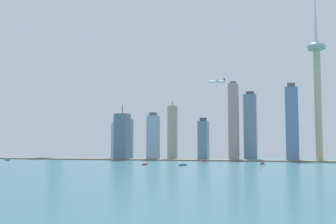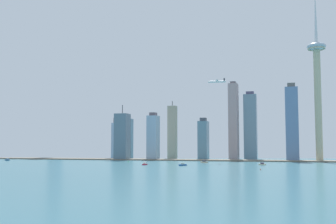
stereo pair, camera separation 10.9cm
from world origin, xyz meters
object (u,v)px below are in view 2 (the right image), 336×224
at_px(skyscraper_5, 172,132).
at_px(boat_2, 183,165).
at_px(skyscraper_10, 122,137).
at_px(skyscraper_1, 203,140).
at_px(skyscraper_3, 153,137).
at_px(skyscraper_2, 129,139).
at_px(boat_0, 7,160).
at_px(channel_buoy_2, 261,169).
at_px(skyscraper_6, 250,126).
at_px(skyscraper_9, 234,121).
at_px(skyscraper_0, 56,123).
at_px(channel_buoy_1, 128,161).
at_px(skyscraper_8, 116,140).
at_px(skyscraper_7, 292,123).
at_px(boat_1, 204,162).
at_px(observation_tower, 317,78).
at_px(boat_4, 145,164).
at_px(boat_6, 262,164).
at_px(airplane, 217,82).

relative_size(skyscraper_5, boat_2, 8.88).
distance_m(skyscraper_10, boat_2, 293.75).
bearing_deg(skyscraper_1, skyscraper_3, -162.35).
bearing_deg(skyscraper_2, skyscraper_3, -16.51).
distance_m(boat_0, channel_buoy_2, 563.03).
xyz_separation_m(skyscraper_3, boat_0, (-271.54, -128.85, -46.91)).
height_order(skyscraper_6, skyscraper_9, skyscraper_9).
distance_m(skyscraper_0, skyscraper_3, 282.03).
distance_m(skyscraper_1, channel_buoy_1, 204.02).
bearing_deg(skyscraper_9, skyscraper_2, -171.13).
relative_size(skyscraper_1, skyscraper_8, 0.94).
xyz_separation_m(skyscraper_7, skyscraper_10, (-347.20, -30.56, -24.80)).
bearing_deg(skyscraper_8, boat_1, -36.02).
bearing_deg(observation_tower, boat_4, -140.26).
distance_m(skyscraper_0, skyscraper_2, 216.47).
relative_size(skyscraper_0, skyscraper_5, 1.33).
bearing_deg(channel_buoy_2, skyscraper_9, 103.18).
relative_size(skyscraper_0, boat_6, 14.76).
bearing_deg(channel_buoy_1, observation_tower, 19.27).
relative_size(skyscraper_3, skyscraper_10, 0.87).
height_order(observation_tower, channel_buoy_1, observation_tower).
distance_m(skyscraper_9, channel_buoy_1, 267.19).
bearing_deg(skyscraper_6, boat_4, -112.56).
bearing_deg(skyscraper_6, airplane, -109.84).
xyz_separation_m(skyscraper_3, channel_buoy_2, (255.22, -327.67, -47.75)).
relative_size(skyscraper_0, boat_4, 13.08).
xyz_separation_m(skyscraper_0, boat_1, (416.11, -185.60, -83.87)).
distance_m(observation_tower, skyscraper_9, 201.35).
height_order(boat_4, boat_6, boat_6).
bearing_deg(skyscraper_9, channel_buoy_2, -76.82).
xyz_separation_m(boat_2, airplane, (17.97, 181.81, 151.35)).
bearing_deg(boat_1, boat_4, 103.53).
bearing_deg(airplane, skyscraper_9, -105.25).
xyz_separation_m(boat_2, channel_buoy_2, (120.97, -80.97, -0.58)).
xyz_separation_m(skyscraper_8, channel_buoy_2, (364.10, -376.68, -43.25)).
distance_m(boat_4, channel_buoy_1, 124.74).
relative_size(skyscraper_5, skyscraper_10, 1.13).
relative_size(observation_tower, skyscraper_6, 2.27).
bearing_deg(skyscraper_9, channel_buoy_1, -130.40).
xyz_separation_m(channel_buoy_1, channel_buoy_2, (254.43, -189.11, -0.21)).
bearing_deg(channel_buoy_1, boat_1, 2.24).
bearing_deg(skyscraper_1, boat_6, -57.76).
relative_size(boat_6, channel_buoy_1, 5.17).
xyz_separation_m(boat_0, boat_4, (343.28, -112.30, -0.40)).
bearing_deg(skyscraper_9, boat_4, -107.58).
height_order(skyscraper_5, boat_6, skyscraper_5).
bearing_deg(channel_buoy_1, channel_buoy_2, -36.62).
height_order(skyscraper_2, boat_0, skyscraper_2).
distance_m(skyscraper_9, channel_buoy_2, 401.62).
bearing_deg(skyscraper_10, skyscraper_5, 46.95).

